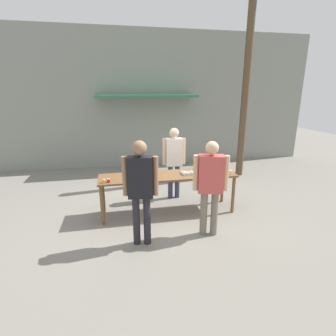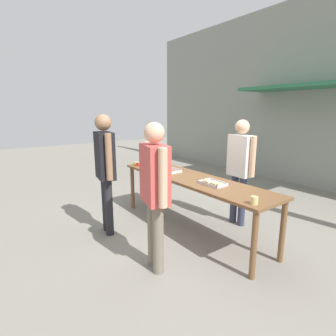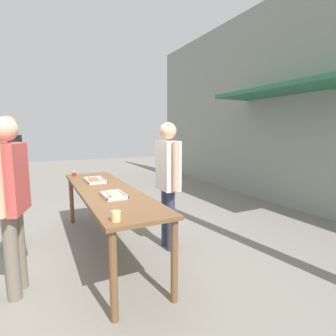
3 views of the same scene
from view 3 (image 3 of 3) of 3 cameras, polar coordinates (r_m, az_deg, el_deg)
The scene contains 11 objects.
ground_plane at distance 3.87m, azimuth -12.88°, elevation -16.99°, with size 24.00×24.00×0.00m, color gray.
building_facade_back at distance 5.92m, azimuth 28.20°, elevation 13.25°, with size 12.00×1.11×4.50m.
serving_table at distance 3.61m, azimuth -13.27°, elevation -5.82°, with size 2.89×0.71×0.86m.
food_tray_sausages at distance 4.14m, azimuth -15.62°, elevation -2.67°, with size 0.47×0.27×0.04m.
food_tray_buns at distance 3.12m, azimuth -11.73°, elevation -5.78°, with size 0.37×0.25×0.06m.
condiment_jar_mustard at distance 4.82m, azimuth -19.89°, elevation -1.08°, with size 0.06×0.06×0.08m.
condiment_jar_ketchup at distance 4.73m, azimuth -19.72°, elevation -1.23°, with size 0.06×0.06×0.08m.
beer_cup at distance 2.31m, azimuth -11.27°, elevation -10.25°, with size 0.08×0.08×0.09m.
person_server_behind_table at distance 3.54m, azimuth -0.00°, elevation -1.28°, with size 0.56×0.23×1.74m.
person_customer_holding_hotdog at distance 4.15m, azimuth -30.91°, elevation -0.33°, with size 0.58×0.29×1.83m.
person_customer_with_cup at distance 2.93m, azimuth -31.15°, elevation -4.46°, with size 0.60×0.34×1.76m.
Camera 3 is at (3.42, -0.81, 1.63)m, focal length 28.00 mm.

